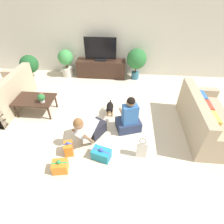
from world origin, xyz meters
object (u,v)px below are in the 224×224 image
tv (100,50)px  gift_bag_a (142,149)px  tv_console (101,68)px  gift_box_a (60,166)px  gift_box_c (69,148)px  potted_plant_back_left (66,61)px  mug (42,95)px  dog (110,108)px  sofa_right (205,120)px  coffee_table (35,100)px  sofa_left (6,96)px  person_kneeling (89,128)px  tabletop_plant (41,98)px  potted_plant_back_right (136,60)px  person_sitting (129,119)px  potted_plant_corner_left (30,65)px  gift_box_b (101,154)px

tv → gift_bag_a: bearing=-69.3°
tv_console → gift_box_a: size_ratio=5.38×
gift_box_a → gift_bag_a: bearing=17.5°
gift_box_c → gift_bag_a: 1.42m
potted_plant_back_left → mug: potted_plant_back_left is taller
dog → gift_box_c: (-0.69, -1.24, -0.10)m
sofa_right → coffee_table: (-3.96, 0.32, 0.05)m
potted_plant_back_left → dog: bearing=-50.7°
sofa_left → gift_bag_a: bearing=69.0°
tv_console → person_kneeling: 2.90m
dog → tabletop_plant: tabletop_plant is taller
potted_plant_back_right → gift_bag_a: potted_plant_back_right is taller
sofa_right → potted_plant_back_right: 2.80m
person_kneeling → dog: size_ratio=1.51×
sofa_right → person_kneeling: (-2.45, -0.48, 0.03)m
potted_plant_back_right → tabletop_plant: size_ratio=4.43×
coffee_table → potted_plant_back_right: size_ratio=0.96×
gift_box_a → person_sitting: bearing=44.4°
person_kneeling → tabletop_plant: person_kneeling is taller
gift_bag_a → dog: bearing=121.8°
sofa_right → potted_plant_back_right: bearing=31.7°
mug → tabletop_plant: (0.10, -0.22, 0.08)m
person_kneeling → sofa_right: bearing=40.5°
dog → tabletop_plant: bearing=-177.2°
potted_plant_corner_left → tabletop_plant: potted_plant_corner_left is taller
gift_box_a → gift_box_c: 0.40m
person_kneeling → gift_bag_a: 1.13m
gift_box_a → gift_bag_a: 1.54m
sofa_right → tabletop_plant: (-3.70, 0.22, 0.22)m
person_sitting → gift_box_c: bearing=15.8°
potted_plant_back_left → person_kneeling: potted_plant_back_left is taller
dog → gift_box_a: bearing=-116.5°
coffee_table → dog: (1.85, 0.03, -0.13)m
gift_bag_a → sofa_left: bearing=159.0°
mug → potted_plant_back_right: bearing=39.4°
potted_plant_back_left → person_sitting: 3.25m
person_kneeling → gift_box_a: (-0.39, -0.80, -0.22)m
gift_bag_a → potted_plant_corner_left: bearing=142.2°
sofa_left → sofa_right: 4.86m
tv_console → potted_plant_back_right: 1.20m
gift_box_c → mug: size_ratio=2.68×
gift_box_a → tabletop_plant: bearing=119.8°
dog → mug: bearing=175.1°
coffee_table → gift_box_b: size_ratio=2.37×
coffee_table → person_kneeling: 1.71m
gift_bag_a → tabletop_plant: size_ratio=1.90×
gift_box_b → gift_box_c: 0.65m
coffee_table → tv: (1.36, 2.09, 0.53)m
coffee_table → mug: 0.21m
potted_plant_back_left → person_sitting: person_sitting is taller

